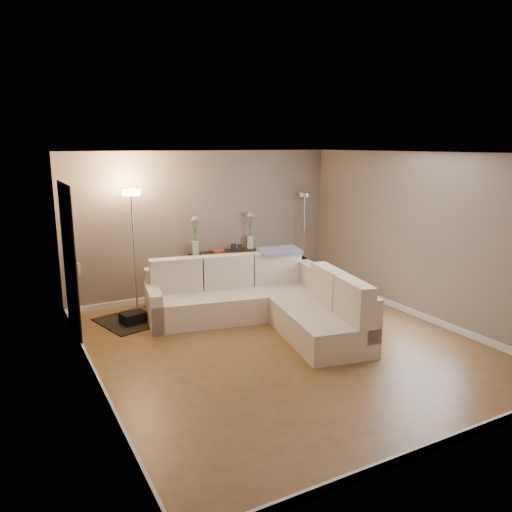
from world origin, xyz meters
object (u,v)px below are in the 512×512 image
sectional_sofa (264,300)px  floor_lamp_lit (133,227)px  console_table (220,270)px  floor_lamp_unlit (304,220)px

sectional_sofa → floor_lamp_lit: bearing=137.4°
console_table → floor_lamp_lit: floor_lamp_lit is taller
console_table → floor_lamp_unlit: floor_lamp_unlit is taller
sectional_sofa → console_table: (0.03, 1.71, 0.09)m
sectional_sofa → floor_lamp_lit: 2.41m
console_table → floor_lamp_lit: size_ratio=0.65×
floor_lamp_lit → floor_lamp_unlit: 3.38m
sectional_sofa → floor_lamp_unlit: 2.58m
sectional_sofa → console_table: bearing=89.2°
sectional_sofa → floor_lamp_unlit: floor_lamp_unlit is taller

